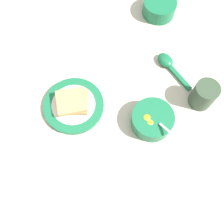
{
  "coord_description": "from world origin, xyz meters",
  "views": [
    {
      "loc": [
        -0.26,
        -0.35,
        0.78
      ],
      "look_at": [
        -0.13,
        -0.07,
        0.02
      ],
      "focal_mm": 42.0,
      "sensor_mm": 36.0,
      "label": 1
    }
  ],
  "objects_px": {
    "toast_plate": "(74,105)",
    "toast_sandwich": "(72,102)",
    "egg_bowl": "(152,120)",
    "drinking_cup": "(204,95)",
    "congee_bowl": "(159,7)",
    "soup_spoon": "(168,64)"
  },
  "relations": [
    {
      "from": "soup_spoon",
      "to": "toast_plate",
      "type": "bearing_deg",
      "value": -178.36
    },
    {
      "from": "congee_bowl",
      "to": "drinking_cup",
      "type": "xyz_separation_m",
      "value": [
        -0.05,
        -0.38,
        0.02
      ]
    },
    {
      "from": "congee_bowl",
      "to": "soup_spoon",
      "type": "bearing_deg",
      "value": -110.22
    },
    {
      "from": "toast_sandwich",
      "to": "drinking_cup",
      "type": "relative_size",
      "value": 1.28
    },
    {
      "from": "egg_bowl",
      "to": "toast_sandwich",
      "type": "distance_m",
      "value": 0.26
    },
    {
      "from": "toast_plate",
      "to": "toast_sandwich",
      "type": "distance_m",
      "value": 0.02
    },
    {
      "from": "toast_plate",
      "to": "toast_sandwich",
      "type": "xyz_separation_m",
      "value": [
        0.0,
        0.0,
        0.02
      ]
    },
    {
      "from": "congee_bowl",
      "to": "egg_bowl",
      "type": "bearing_deg",
      "value": -121.14
    },
    {
      "from": "egg_bowl",
      "to": "drinking_cup",
      "type": "xyz_separation_m",
      "value": [
        0.18,
        0.0,
        0.02
      ]
    },
    {
      "from": "egg_bowl",
      "to": "soup_spoon",
      "type": "distance_m",
      "value": 0.22
    },
    {
      "from": "soup_spoon",
      "to": "congee_bowl",
      "type": "xyz_separation_m",
      "value": [
        0.08,
        0.22,
        0.02
      ]
    },
    {
      "from": "egg_bowl",
      "to": "drinking_cup",
      "type": "height_order",
      "value": "drinking_cup"
    },
    {
      "from": "egg_bowl",
      "to": "congee_bowl",
      "type": "xyz_separation_m",
      "value": [
        0.23,
        0.38,
        0.0
      ]
    },
    {
      "from": "toast_sandwich",
      "to": "soup_spoon",
      "type": "relative_size",
      "value": 0.71
    },
    {
      "from": "toast_sandwich",
      "to": "soup_spoon",
      "type": "bearing_deg",
      "value": 1.2
    },
    {
      "from": "egg_bowl",
      "to": "toast_plate",
      "type": "bearing_deg",
      "value": 142.65
    },
    {
      "from": "egg_bowl",
      "to": "drinking_cup",
      "type": "distance_m",
      "value": 0.18
    },
    {
      "from": "egg_bowl",
      "to": "congee_bowl",
      "type": "distance_m",
      "value": 0.45
    },
    {
      "from": "congee_bowl",
      "to": "toast_plate",
      "type": "bearing_deg",
      "value": -152.04
    },
    {
      "from": "drinking_cup",
      "to": "egg_bowl",
      "type": "bearing_deg",
      "value": -179.39
    },
    {
      "from": "soup_spoon",
      "to": "drinking_cup",
      "type": "xyz_separation_m",
      "value": [
        0.03,
        -0.16,
        0.04
      ]
    },
    {
      "from": "toast_sandwich",
      "to": "soup_spoon",
      "type": "xyz_separation_m",
      "value": [
        0.35,
        0.01,
        -0.02
      ]
    }
  ]
}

